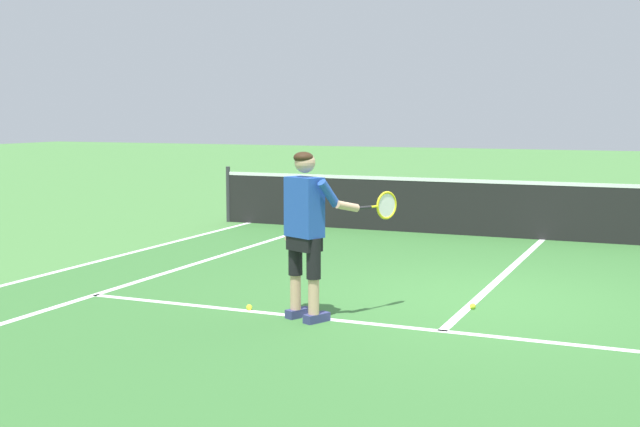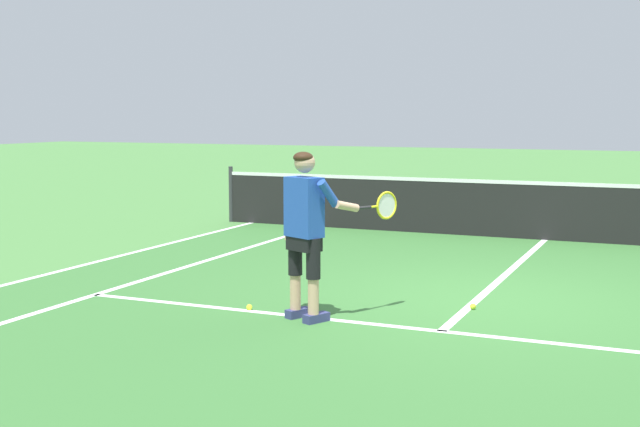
# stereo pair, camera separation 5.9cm
# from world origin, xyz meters

# --- Properties ---
(ground_plane) EXTENTS (80.00, 80.00, 0.00)m
(ground_plane) POSITION_xyz_m (0.00, 0.00, 0.00)
(ground_plane) COLOR #477F3D
(court_inner_surface) EXTENTS (10.98, 11.17, 0.00)m
(court_inner_surface) POSITION_xyz_m (0.00, -0.56, 0.00)
(court_inner_surface) COLOR #387033
(court_inner_surface) RESTS_ON ground
(line_service) EXTENTS (8.23, 0.10, 0.01)m
(line_service) POSITION_xyz_m (0.00, -1.58, 0.00)
(line_service) COLOR white
(line_service) RESTS_ON ground
(line_centre_service) EXTENTS (0.10, 6.40, 0.01)m
(line_centre_service) POSITION_xyz_m (0.00, 1.62, 0.00)
(line_centre_service) COLOR white
(line_centre_service) RESTS_ON ground
(line_singles_left) EXTENTS (0.10, 10.77, 0.01)m
(line_singles_left) POSITION_xyz_m (-4.12, -0.56, 0.00)
(line_singles_left) COLOR white
(line_singles_left) RESTS_ON ground
(line_doubles_left) EXTENTS (0.10, 10.77, 0.01)m
(line_doubles_left) POSITION_xyz_m (-5.49, -0.56, 0.00)
(line_doubles_left) COLOR white
(line_doubles_left) RESTS_ON ground
(tennis_net) EXTENTS (11.96, 0.08, 1.07)m
(tennis_net) POSITION_xyz_m (0.00, 4.82, 0.50)
(tennis_net) COLOR #333338
(tennis_net) RESTS_ON ground
(tennis_player) EXTENTS (0.99, 0.96, 1.71)m
(tennis_player) POSITION_xyz_m (-1.38, -1.67, 0.99)
(tennis_player) COLOR navy
(tennis_player) RESTS_ON ground
(tennis_ball_near_feet) EXTENTS (0.07, 0.07, 0.07)m
(tennis_ball_near_feet) POSITION_xyz_m (0.06, -0.54, 0.03)
(tennis_ball_near_feet) COLOR #CCE02D
(tennis_ball_near_feet) RESTS_ON ground
(tennis_ball_by_baseline) EXTENTS (0.07, 0.07, 0.07)m
(tennis_ball_by_baseline) POSITION_xyz_m (-2.12, -1.53, 0.03)
(tennis_ball_by_baseline) COLOR #CCE02D
(tennis_ball_by_baseline) RESTS_ON ground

